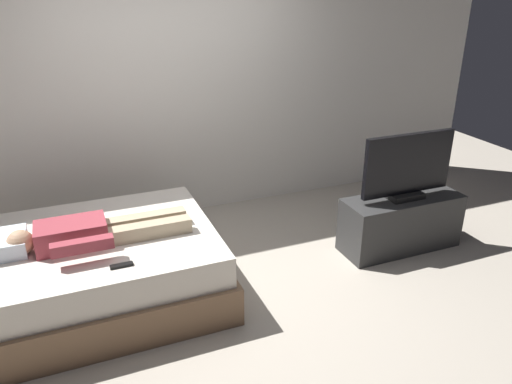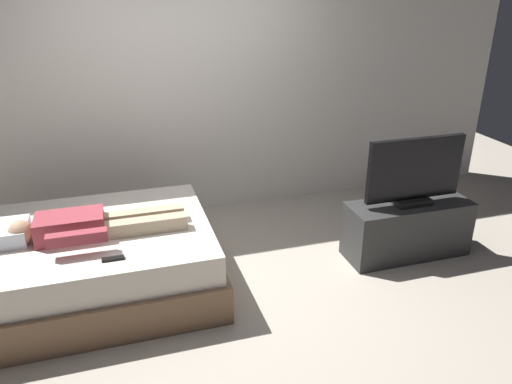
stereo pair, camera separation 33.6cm
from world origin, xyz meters
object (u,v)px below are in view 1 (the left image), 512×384
object	(u,v)px
person	(91,233)
tv	(408,168)
tv_stand	(400,223)
remote	(122,265)
bed	(92,270)

from	to	relation	value
person	tv	distance (m)	2.66
person	tv_stand	distance (m)	2.68
remote	tv_stand	size ratio (longest dim) A/B	0.14
person	tv	world-z (taller)	tv
bed	tv_stand	bearing A→B (deg)	-4.33
tv	remote	bearing A→B (deg)	-173.25
person	remote	xyz separation A→B (m)	(0.15, -0.40, -0.07)
bed	tv	world-z (taller)	tv
bed	remote	xyz separation A→B (m)	(0.18, -0.50, 0.29)
bed	tv_stand	distance (m)	2.69
bed	tv_stand	world-z (taller)	bed
remote	tv	size ratio (longest dim) A/B	0.17
remote	tv_stand	distance (m)	2.54
tv	person	bearing A→B (deg)	177.65
bed	tv_stand	xyz separation A→B (m)	(2.68, -0.20, -0.01)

